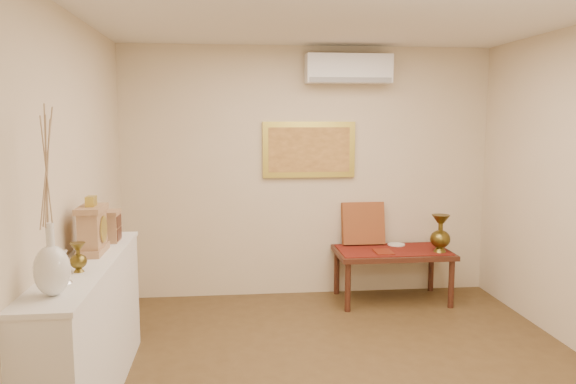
{
  "coord_description": "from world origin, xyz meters",
  "views": [
    {
      "loc": [
        -0.86,
        -3.78,
        1.93
      ],
      "look_at": [
        -0.34,
        1.15,
        1.28
      ],
      "focal_mm": 35.0,
      "sensor_mm": 36.0,
      "label": 1
    }
  ],
  "objects": [
    {
      "name": "low_table",
      "position": [
        0.85,
        1.88,
        0.48
      ],
      "size": [
        1.2,
        0.7,
        0.55
      ],
      "color": "#431F14",
      "rests_on": "floor"
    },
    {
      "name": "ceiling",
      "position": [
        0.0,
        0.0,
        2.7
      ],
      "size": [
        4.5,
        4.5,
        0.0
      ],
      "primitive_type": "plane",
      "rotation": [
        3.14,
        0.0,
        0.0
      ],
      "color": "silver",
      "rests_on": "ground"
    },
    {
      "name": "menu",
      "position": [
        0.72,
        1.76,
        0.56
      ],
      "size": [
        0.18,
        0.25,
        0.01
      ],
      "primitive_type": "cube",
      "rotation": [
        0.0,
        0.0,
        -0.01
      ],
      "color": "maroon",
      "rests_on": "table_cloth"
    },
    {
      "name": "display_ledge",
      "position": [
        -1.82,
        0.0,
        0.49
      ],
      "size": [
        0.37,
        2.02,
        0.98
      ],
      "color": "white",
      "rests_on": "floor"
    },
    {
      "name": "painting",
      "position": [
        0.0,
        2.22,
        1.6
      ],
      "size": [
        1.0,
        0.06,
        0.6
      ],
      "color": "gold",
      "rests_on": "wall_back"
    },
    {
      "name": "wall_back",
      "position": [
        0.0,
        2.25,
        1.35
      ],
      "size": [
        4.0,
        0.02,
        2.7
      ],
      "primitive_type": "cube",
      "color": "beige",
      "rests_on": "ground"
    },
    {
      "name": "table_cloth",
      "position": [
        0.85,
        1.88,
        0.55
      ],
      "size": [
        1.14,
        0.59,
        0.01
      ],
      "primitive_type": "cube",
      "color": "maroon",
      "rests_on": "low_table"
    },
    {
      "name": "brass_urn_tall",
      "position": [
        1.31,
        1.73,
        0.79
      ],
      "size": [
        0.21,
        0.21,
        0.47
      ],
      "primitive_type": null,
      "color": "brown",
      "rests_on": "table_cloth"
    },
    {
      "name": "wall_front",
      "position": [
        0.0,
        -2.25,
        1.35
      ],
      "size": [
        4.0,
        0.02,
        2.7
      ],
      "primitive_type": "cube",
      "color": "beige",
      "rests_on": "ground"
    },
    {
      "name": "cushion",
      "position": [
        0.6,
        2.17,
        0.79
      ],
      "size": [
        0.46,
        0.19,
        0.47
      ],
      "primitive_type": "cube",
      "rotation": [
        -0.21,
        0.0,
        0.0
      ],
      "color": "maroon",
      "rests_on": "table_cloth"
    },
    {
      "name": "white_vase",
      "position": [
        -1.82,
        -0.72,
        1.48
      ],
      "size": [
        0.19,
        0.19,
        1.01
      ],
      "primitive_type": null,
      "color": "silver",
      "rests_on": "display_ledge"
    },
    {
      "name": "candlestick",
      "position": [
        -1.83,
        -0.48,
        1.08
      ],
      "size": [
        0.09,
        0.09,
        0.19
      ],
      "primitive_type": null,
      "color": "silver",
      "rests_on": "display_ledge"
    },
    {
      "name": "mantel_clock",
      "position": [
        -1.83,
        0.25,
        1.15
      ],
      "size": [
        0.17,
        0.36,
        0.41
      ],
      "color": "tan",
      "rests_on": "display_ledge"
    },
    {
      "name": "wooden_chest",
      "position": [
        -1.8,
        0.64,
        1.1
      ],
      "size": [
        0.16,
        0.21,
        0.24
      ],
      "color": "tan",
      "rests_on": "display_ledge"
    },
    {
      "name": "ac_unit",
      "position": [
        0.4,
        2.12,
        2.45
      ],
      "size": [
        0.9,
        0.25,
        0.3
      ],
      "color": "silver",
      "rests_on": "wall_back"
    },
    {
      "name": "wall_left",
      "position": [
        -2.0,
        0.0,
        1.35
      ],
      "size": [
        0.02,
        4.5,
        2.7
      ],
      "primitive_type": "cube",
      "color": "beige",
      "rests_on": "ground"
    },
    {
      "name": "brass_urn_small",
      "position": [
        -1.81,
        -0.24,
        1.1
      ],
      "size": [
        0.11,
        0.11,
        0.24
      ],
      "primitive_type": null,
      "color": "brown",
      "rests_on": "display_ledge"
    },
    {
      "name": "plate",
      "position": [
        0.95,
        2.08,
        0.56
      ],
      "size": [
        0.19,
        0.19,
        0.01
      ],
      "primitive_type": "cylinder",
      "color": "silver",
      "rests_on": "table_cloth"
    }
  ]
}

